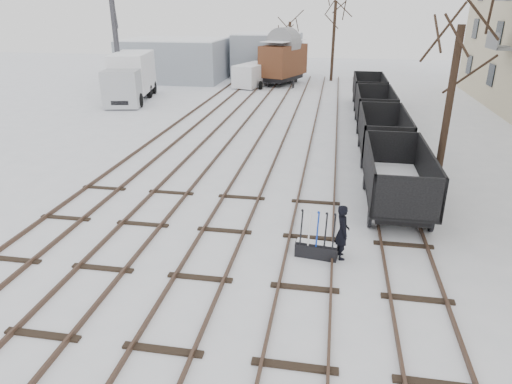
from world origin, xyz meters
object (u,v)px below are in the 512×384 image
box_van_wagon (283,59)px  ground_frame (316,249)px  freight_wagon_a (396,187)px  worker (342,232)px  panel_van (253,75)px  lorry (130,77)px  crane (120,68)px

box_van_wagon → ground_frame: bearing=-61.1°
ground_frame → freight_wagon_a: freight_wagon_a is taller
worker → panel_van: (-8.33, 31.12, 0.23)m
worker → ground_frame: bearing=86.3°
panel_van → lorry: bearing=-118.5°
ground_frame → panel_van: 32.13m
ground_frame → freight_wagon_a: 5.10m
ground_frame → lorry: size_ratio=0.18×
box_van_wagon → panel_van: box_van_wagon is taller
box_van_wagon → lorry: (-11.23, -10.10, -0.51)m
lorry → panel_van: 12.10m
lorry → freight_wagon_a: bearing=-55.4°
ground_frame → panel_van: panel_van is taller
box_van_wagon → crane: bearing=-126.8°
worker → box_van_wagon: bearing=-1.6°
box_van_wagon → lorry: box_van_wagon is taller
ground_frame → box_van_wagon: box_van_wagon is taller
box_van_wagon → lorry: 15.12m
freight_wagon_a → lorry: 26.42m
ground_frame → crane: 30.35m
panel_van → crane: (-10.21, -6.72, 1.24)m
box_van_wagon → crane: 15.33m
ground_frame → freight_wagon_a: size_ratio=0.26×
panel_van → freight_wagon_a: bearing=-52.5°
freight_wagon_a → lorry: lorry is taller
ground_frame → worker: 0.96m
crane → box_van_wagon: bearing=9.0°
worker → freight_wagon_a: (2.03, 4.14, 0.00)m
box_van_wagon → panel_van: bearing=-129.3°
worker → box_van_wagon: box_van_wagon is taller
freight_wagon_a → lorry: (-18.90, 18.44, 1.02)m
box_van_wagon → lorry: size_ratio=0.72×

